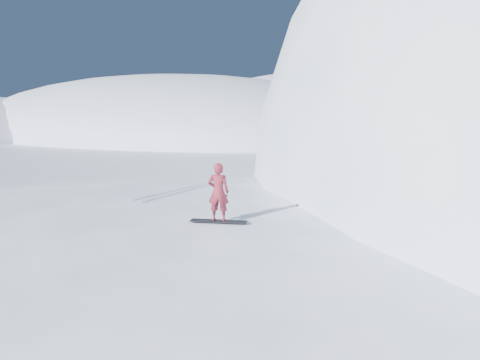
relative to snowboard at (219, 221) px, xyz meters
The scene contains 9 objects.
ground 4.15m from the snowboard, 165.55° to the right, with size 400.00×400.00×0.00m, color white.
near_ridge 3.95m from the snowboard, 136.46° to the left, with size 36.00×28.00×4.80m, color white.
far_ridge_a 94.20m from the snowboard, 141.08° to the left, with size 120.00×70.00×28.00m, color white.
far_ridge_c 117.45m from the snowboard, 111.62° to the left, with size 140.00×90.00×36.00m, color white.
wind_bumps 4.70m from the snowboard, 161.56° to the left, with size 16.00×14.40×1.00m.
snowboard is the anchor object (origin of this frame).
snowboarder 0.86m from the snowboard, ahead, with size 0.62×0.41×1.69m, color maroon.
vapor_plume 69.11m from the snowboard, 150.43° to the left, with size 9.12×7.30×6.39m, color white.
board_tracks 5.60m from the snowboard, 144.78° to the left, with size 1.22×5.98×0.04m.
Camera 1 is at (11.29, -8.23, 5.55)m, focal length 32.00 mm.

